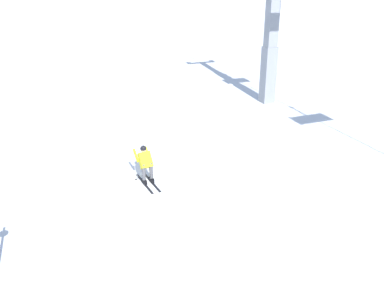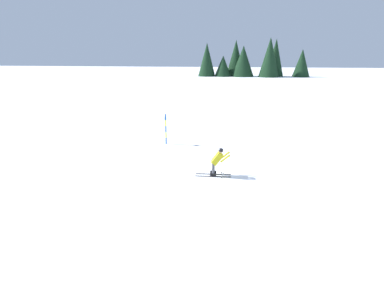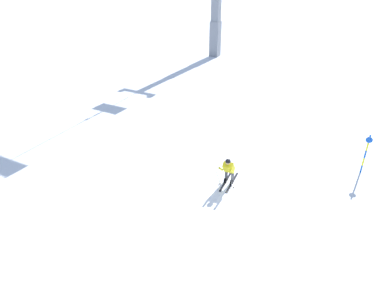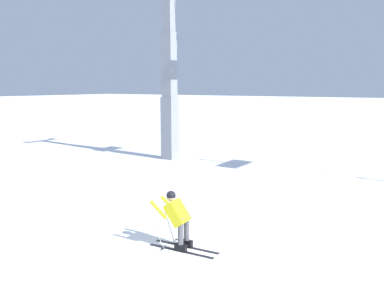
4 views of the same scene
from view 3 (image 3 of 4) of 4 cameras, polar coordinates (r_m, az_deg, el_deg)
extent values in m
plane|color=white|center=(15.31, 9.02, -6.53)|extent=(260.00, 260.00, 0.00)
cube|color=black|center=(15.34, 6.52, -6.23)|extent=(1.66, 0.23, 0.01)
cube|color=black|center=(15.29, 6.54, -5.97)|extent=(0.29, 0.13, 0.16)
cylinder|color=#4C4C51|center=(15.07, 6.62, -4.75)|extent=(0.13, 0.13, 0.62)
cube|color=black|center=(15.40, 5.51, -6.01)|extent=(1.66, 0.23, 0.01)
cube|color=black|center=(15.35, 5.52, -5.74)|extent=(0.29, 0.13, 0.16)
cylinder|color=#4C4C51|center=(15.14, 5.59, -4.53)|extent=(0.13, 0.13, 0.62)
cube|color=gold|center=(14.77, 5.98, -3.78)|extent=(0.57, 0.46, 0.61)
sphere|color=beige|center=(14.45, 5.85, -2.93)|extent=(0.20, 0.20, 0.20)
sphere|color=black|center=(14.43, 5.86, -2.82)|extent=(0.22, 0.22, 0.22)
cylinder|color=gold|center=(14.38, 6.43, -4.42)|extent=(0.47, 0.12, 0.41)
cylinder|color=gray|center=(14.65, 6.46, -6.27)|extent=(0.47, 0.18, 1.04)
cylinder|color=black|center=(14.97, 6.75, -7.02)|extent=(0.07, 0.07, 0.01)
cylinder|color=gold|center=(14.49, 4.69, -4.04)|extent=(0.47, 0.12, 0.41)
cylinder|color=gray|center=(14.78, 4.40, -5.81)|extent=(0.49, 0.10, 1.04)
cylinder|color=black|center=(15.12, 4.41, -6.49)|extent=(0.07, 0.07, 0.01)
cube|color=gray|center=(34.21, 3.78, 16.62)|extent=(0.84, 0.84, 3.18)
cube|color=gray|center=(33.69, 3.97, 21.91)|extent=(0.70, 0.70, 3.18)
cylinder|color=blue|center=(17.53, 25.75, -3.67)|extent=(0.07, 0.07, 0.38)
cylinder|color=yellow|center=(17.34, 26.01, -2.60)|extent=(0.07, 0.07, 0.38)
cylinder|color=blue|center=(17.17, 26.28, -1.50)|extent=(0.07, 0.07, 0.38)
cylinder|color=yellow|center=(17.00, 26.55, -0.39)|extent=(0.07, 0.07, 0.38)
cylinder|color=blue|center=(16.83, 26.83, 0.75)|extent=(0.07, 0.07, 0.38)
cylinder|color=blue|center=(16.87, 26.79, 0.59)|extent=(0.01, 0.28, 0.28)
camera|label=1|loc=(25.14, 27.88, 22.36)|focal=39.60mm
camera|label=2|loc=(21.33, -32.68, 15.62)|focal=29.37mm
camera|label=4|loc=(17.77, 35.90, 6.88)|focal=37.46mm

